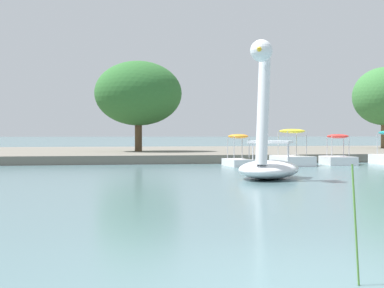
% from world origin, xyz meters
% --- Properties ---
extents(ground_plane, '(692.16, 692.16, 0.00)m').
position_xyz_m(ground_plane, '(0.00, 0.00, 0.00)').
color(ground_plane, slate).
extents(shore_bank_far, '(156.23, 20.10, 0.43)m').
position_xyz_m(shore_bank_far, '(0.00, 32.19, 0.21)').
color(shore_bank_far, '#6B665B').
rests_on(shore_bank_far, ground_plane).
extents(swan_boat, '(3.25, 3.84, 4.33)m').
position_xyz_m(swan_boat, '(3.53, 12.57, 0.81)').
color(swan_boat, white).
rests_on(swan_boat, ground_plane).
extents(pedal_boat_orange, '(1.12, 1.97, 1.46)m').
position_xyz_m(pedal_boat_orange, '(4.52, 20.04, 0.47)').
color(pedal_boat_orange, white).
rests_on(pedal_boat_orange, ground_plane).
extents(pedal_boat_yellow, '(1.45, 2.44, 1.70)m').
position_xyz_m(pedal_boat_yellow, '(7.08, 19.97, 0.48)').
color(pedal_boat_yellow, white).
rests_on(pedal_boat_yellow, ground_plane).
extents(pedal_boat_red, '(1.56, 2.21, 1.45)m').
position_xyz_m(pedal_boat_red, '(9.53, 20.37, 0.39)').
color(pedal_boat_red, white).
rests_on(pedal_boat_red, ground_plane).
extents(tree_broadleaf_behind_dock, '(5.35, 4.42, 5.39)m').
position_xyz_m(tree_broadleaf_behind_dock, '(0.70, 28.77, 3.88)').
color(tree_broadleaf_behind_dock, '#4C3823').
rests_on(tree_broadleaf_behind_dock, shore_bank_far).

